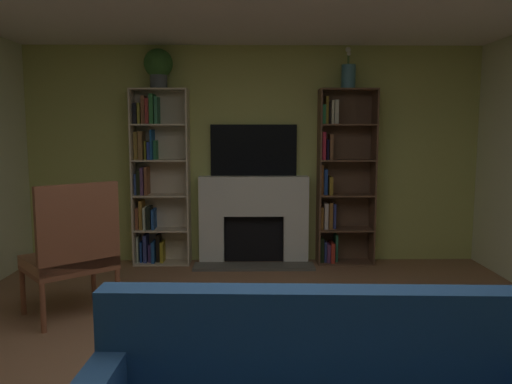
# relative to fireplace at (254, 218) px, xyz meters

# --- Properties ---
(wall_back_accent) EXTENTS (5.42, 0.06, 2.53)m
(wall_back_accent) POSITION_rel_fireplace_xyz_m (0.00, 0.14, 0.73)
(wall_back_accent) COLOR #B5BB62
(wall_back_accent) RESTS_ON ground_plane
(fireplace) EXTENTS (1.38, 0.51, 1.02)m
(fireplace) POSITION_rel_fireplace_xyz_m (0.00, 0.00, 0.00)
(fireplace) COLOR white
(fireplace) RESTS_ON ground_plane
(tv) EXTENTS (1.01, 0.06, 0.60)m
(tv) POSITION_rel_fireplace_xyz_m (0.00, 0.08, 0.79)
(tv) COLOR black
(tv) RESTS_ON fireplace
(bookshelf_left) EXTENTS (0.65, 0.28, 2.02)m
(bookshelf_left) POSITION_rel_fireplace_xyz_m (-1.15, 0.00, 0.47)
(bookshelf_left) COLOR beige
(bookshelf_left) RESTS_ON ground_plane
(bookshelf_right) EXTENTS (0.65, 0.30, 2.02)m
(bookshelf_right) POSITION_rel_fireplace_xyz_m (0.99, -0.00, 0.43)
(bookshelf_right) COLOR brown
(bookshelf_right) RESTS_ON ground_plane
(potted_plant) EXTENTS (0.32, 0.32, 0.44)m
(potted_plant) POSITION_rel_fireplace_xyz_m (-1.07, -0.04, 1.74)
(potted_plant) COLOR #484F56
(potted_plant) RESTS_ON bookshelf_left
(vase_with_flowers) EXTENTS (0.16, 0.16, 0.47)m
(vase_with_flowers) POSITION_rel_fireplace_xyz_m (1.07, -0.04, 1.64)
(vase_with_flowers) COLOR teal
(vase_with_flowers) RESTS_ON bookshelf_right
(armchair) EXTENTS (0.86, 0.85, 1.14)m
(armchair) POSITION_rel_fireplace_xyz_m (-1.51, -1.75, 0.03)
(armchair) COLOR brown
(armchair) RESTS_ON ground_plane
(coffee_table) EXTENTS (0.87, 0.49, 0.39)m
(coffee_table) POSITION_rel_fireplace_xyz_m (0.25, -3.26, -0.20)
(coffee_table) COLOR brown
(coffee_table) RESTS_ON ground_plane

